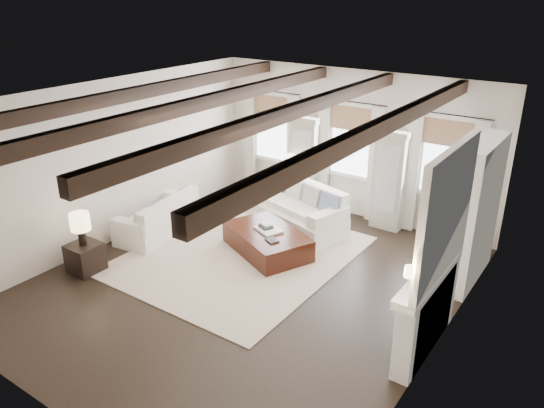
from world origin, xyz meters
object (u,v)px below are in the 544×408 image
Objects in this scene: sofa_back at (298,210)px; side_table_front at (85,258)px; ottoman at (267,242)px; sofa_left at (160,219)px; side_table_back at (293,196)px.

sofa_back is 4.35m from side_table_front.
ottoman is 3.34m from side_table_front.
sofa_left is 2.37m from ottoman.
side_table_front is at bearing -108.26° from side_table_back.
side_table_back is at bearing 71.74° from side_table_front.
sofa_back reaches higher than sofa_left.
side_table_back is at bearing 60.01° from sofa_left.
side_table_back reaches higher than side_table_front.
side_table_back is (1.54, 2.66, -0.01)m from sofa_left.
ottoman is at bearing -69.94° from side_table_back.
side_table_front is (0.04, -1.88, -0.06)m from sofa_left.
ottoman is (2.30, 0.58, -0.10)m from sofa_left.
sofa_left is at bearing -119.99° from side_table_back.
sofa_left is 1.88m from side_table_front.
sofa_back is at bearing 120.17° from ottoman.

